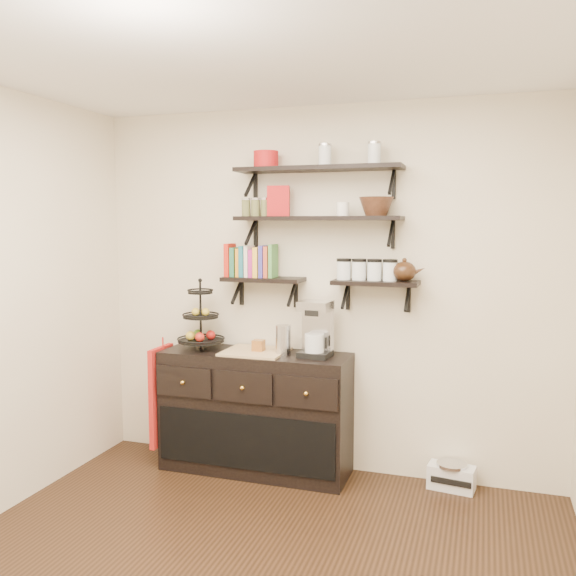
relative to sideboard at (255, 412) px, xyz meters
The scene contains 20 objects.
ceiling 2.75m from the sideboard, 73.61° to the right, with size 3.50×3.50×0.02m, color white.
back_wall 1.03m from the sideboard, 27.81° to the left, with size 3.50×0.02×2.70m, color silver.
shelf_top 1.84m from the sideboard, 13.09° to the left, with size 1.20×0.27×0.23m.
shelf_mid 1.50m from the sideboard, 13.09° to the left, with size 1.20×0.27×0.23m.
shelf_low_left 0.98m from the sideboard, 77.62° to the left, with size 0.60×0.25×0.23m.
shelf_low_right 1.31m from the sideboard, ahead, with size 0.60×0.25×0.23m.
cookbooks 1.12m from the sideboard, 118.56° to the left, with size 0.36×0.15×0.26m.
glass_canisters 1.34m from the sideboard, ahead, with size 0.43×0.10×0.13m.
sideboard is the anchor object (origin of this frame).
fruit_stand 0.76m from the sideboard, behind, with size 0.35×0.35×0.51m.
candle 0.50m from the sideboard, ahead, with size 0.08×0.08×0.08m, color brown.
coffee_maker 0.79m from the sideboard, ahead, with size 0.23×0.22×0.40m.
thermal_carafe 0.60m from the sideboard, ahead, with size 0.11×0.11×0.22m, color silver.
apron 0.74m from the sideboard, behind, with size 0.04×0.32×0.75m, color maroon.
radio 1.47m from the sideboard, ahead, with size 0.33×0.24×0.19m.
recipe_box 1.57m from the sideboard, 33.85° to the left, with size 0.16×0.06×0.22m, color #A81315.
walnut_bowl 1.74m from the sideboard, ahead, with size 0.24×0.24×0.13m, color black, non-canonical shape.
ramekins 1.62m from the sideboard, ahead, with size 0.09×0.09×0.10m, color white.
teapot 1.52m from the sideboard, ahead, with size 0.22×0.16×0.16m, color #321D0F, non-canonical shape.
red_pot 1.86m from the sideboard, 61.55° to the left, with size 0.18×0.18×0.12m, color #A81315.
Camera 1 is at (1.15, -2.61, 1.85)m, focal length 38.00 mm.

